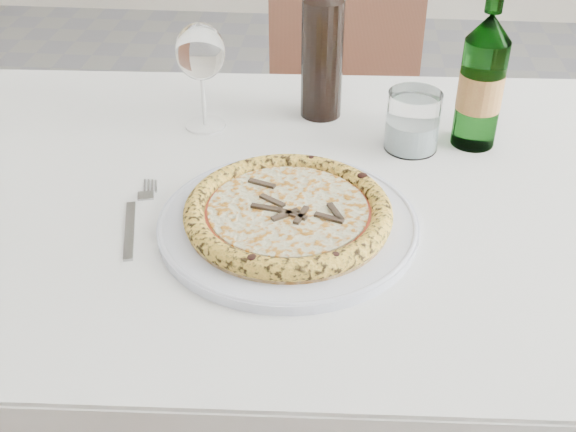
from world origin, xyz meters
name	(u,v)px	position (x,y,z in m)	size (l,w,h in m)	color
dining_table	(294,239)	(-0.23, 0.05, 0.66)	(1.44, 0.89, 0.76)	brown
chair_far	(338,107)	(-0.18, 0.79, 0.53)	(0.42, 0.42, 0.93)	brown
plate	(288,223)	(-0.23, -0.05, 0.76)	(0.35, 0.35, 0.02)	silver
pizza	(288,212)	(-0.23, -0.05, 0.78)	(0.28, 0.28, 0.03)	tan
fork	(135,218)	(-0.44, -0.05, 0.76)	(0.04, 0.19, 0.00)	gray
wine_glass	(200,54)	(-0.39, 0.23, 0.88)	(0.08, 0.08, 0.18)	white
tumbler	(412,125)	(-0.05, 0.19, 0.80)	(0.08, 0.08, 0.09)	white
beer_bottle	(482,81)	(0.05, 0.21, 0.86)	(0.07, 0.07, 0.27)	#468745
wine_bottle	(322,47)	(-0.20, 0.29, 0.88)	(0.07, 0.07, 0.29)	black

